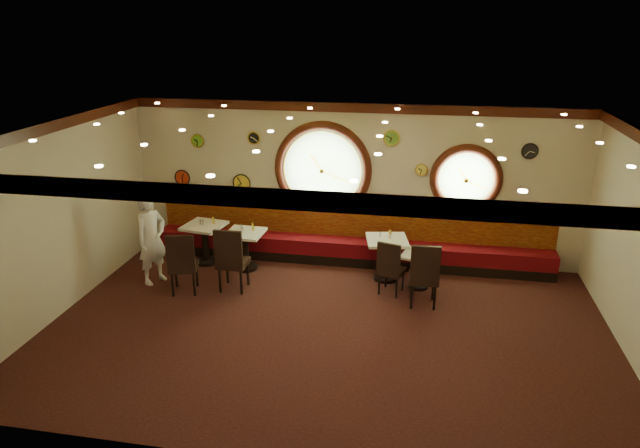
# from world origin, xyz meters

# --- Properties ---
(floor) EXTENTS (9.00, 6.00, 0.00)m
(floor) POSITION_xyz_m (0.00, 0.00, 0.00)
(floor) COLOR black
(floor) RESTS_ON ground
(ceiling) EXTENTS (9.00, 6.00, 0.02)m
(ceiling) POSITION_xyz_m (0.00, 0.00, 3.20)
(ceiling) COLOR gold
(ceiling) RESTS_ON wall_back
(wall_back) EXTENTS (9.00, 0.02, 3.20)m
(wall_back) POSITION_xyz_m (0.00, 3.00, 1.60)
(wall_back) COLOR beige
(wall_back) RESTS_ON floor
(wall_front) EXTENTS (9.00, 0.02, 3.20)m
(wall_front) POSITION_xyz_m (0.00, -3.00, 1.60)
(wall_front) COLOR beige
(wall_front) RESTS_ON floor
(wall_left) EXTENTS (0.02, 6.00, 3.20)m
(wall_left) POSITION_xyz_m (-4.50, 0.00, 1.60)
(wall_left) COLOR beige
(wall_left) RESTS_ON floor
(molding_back) EXTENTS (9.00, 0.10, 0.18)m
(molding_back) POSITION_xyz_m (0.00, 2.95, 3.11)
(molding_back) COLOR #3C140A
(molding_back) RESTS_ON wall_back
(molding_front) EXTENTS (9.00, 0.10, 0.18)m
(molding_front) POSITION_xyz_m (0.00, -2.95, 3.11)
(molding_front) COLOR #3C140A
(molding_front) RESTS_ON wall_back
(molding_left) EXTENTS (0.10, 6.00, 0.18)m
(molding_left) POSITION_xyz_m (-4.45, 0.00, 3.11)
(molding_left) COLOR #3C140A
(molding_left) RESTS_ON wall_back
(banquette_base) EXTENTS (8.00, 0.55, 0.20)m
(banquette_base) POSITION_xyz_m (0.00, 2.72, 0.10)
(banquette_base) COLOR black
(banquette_base) RESTS_ON floor
(banquette_seat) EXTENTS (8.00, 0.55, 0.30)m
(banquette_seat) POSITION_xyz_m (0.00, 2.72, 0.35)
(banquette_seat) COLOR #58070F
(banquette_seat) RESTS_ON banquette_base
(banquette_back) EXTENTS (8.00, 0.10, 0.55)m
(banquette_back) POSITION_xyz_m (0.00, 2.94, 0.75)
(banquette_back) COLOR #610C07
(banquette_back) RESTS_ON wall_back
(porthole_left_glass) EXTENTS (1.66, 0.02, 1.66)m
(porthole_left_glass) POSITION_xyz_m (-0.60, 3.00, 1.85)
(porthole_left_glass) COLOR #97CA79
(porthole_left_glass) RESTS_ON wall_back
(porthole_left_frame) EXTENTS (1.98, 0.18, 1.98)m
(porthole_left_frame) POSITION_xyz_m (-0.60, 2.98, 1.85)
(porthole_left_frame) COLOR #3C140A
(porthole_left_frame) RESTS_ON wall_back
(porthole_left_ring) EXTENTS (1.61, 0.03, 1.61)m
(porthole_left_ring) POSITION_xyz_m (-0.60, 2.95, 1.85)
(porthole_left_ring) COLOR gold
(porthole_left_ring) RESTS_ON wall_back
(porthole_right_glass) EXTENTS (1.10, 0.02, 1.10)m
(porthole_right_glass) POSITION_xyz_m (2.20, 3.00, 1.80)
(porthole_right_glass) COLOR #97CA79
(porthole_right_glass) RESTS_ON wall_back
(porthole_right_frame) EXTENTS (1.38, 0.18, 1.38)m
(porthole_right_frame) POSITION_xyz_m (2.20, 2.98, 1.80)
(porthole_right_frame) COLOR #3C140A
(porthole_right_frame) RESTS_ON wall_back
(porthole_right_ring) EXTENTS (1.09, 0.03, 1.09)m
(porthole_right_ring) POSITION_xyz_m (2.20, 2.95, 1.80)
(porthole_right_ring) COLOR gold
(porthole_right_ring) RESTS_ON wall_back
(wall_clock_0) EXTENTS (0.20, 0.03, 0.20)m
(wall_clock_0) POSITION_xyz_m (-1.90, 2.96, 1.20)
(wall_clock_0) COLOR white
(wall_clock_0) RESTS_ON wall_back
(wall_clock_1) EXTENTS (0.24, 0.03, 0.24)m
(wall_clock_1) POSITION_xyz_m (0.85, 2.96, 1.20)
(wall_clock_1) COLOR red
(wall_clock_1) RESTS_ON wall_back
(wall_clock_2) EXTENTS (0.22, 0.03, 0.22)m
(wall_clock_2) POSITION_xyz_m (1.35, 2.96, 1.95)
(wall_clock_2) COLOR #EFDF4F
(wall_clock_2) RESTS_ON wall_back
(wall_clock_3) EXTENTS (0.36, 0.03, 0.36)m
(wall_clock_3) POSITION_xyz_m (-2.30, 2.96, 1.50)
(wall_clock_3) COLOR yellow
(wall_clock_3) RESTS_ON wall_back
(wall_clock_4) EXTENTS (0.24, 0.03, 0.24)m
(wall_clock_4) POSITION_xyz_m (-2.00, 2.96, 2.45)
(wall_clock_4) COLOR black
(wall_clock_4) RESTS_ON wall_back
(wall_clock_5) EXTENTS (0.28, 0.03, 0.28)m
(wall_clock_5) POSITION_xyz_m (3.30, 2.96, 2.40)
(wall_clock_5) COLOR black
(wall_clock_5) RESTS_ON wall_back
(wall_clock_6) EXTENTS (0.32, 0.03, 0.32)m
(wall_clock_6) POSITION_xyz_m (-3.60, 2.96, 1.55)
(wall_clock_6) COLOR red
(wall_clock_6) RESTS_ON wall_back
(wall_clock_7) EXTENTS (0.30, 0.03, 0.30)m
(wall_clock_7) POSITION_xyz_m (0.75, 2.96, 2.55)
(wall_clock_7) COLOR #79BB3A
(wall_clock_7) RESTS_ON wall_back
(wall_clock_8) EXTENTS (0.26, 0.03, 0.26)m
(wall_clock_8) POSITION_xyz_m (-3.20, 2.96, 2.35)
(wall_clock_8) COLOR #78CC28
(wall_clock_8) RESTS_ON wall_back
(table_a) EXTENTS (0.86, 0.86, 0.82)m
(table_a) POSITION_xyz_m (-2.87, 2.18, 0.52)
(table_a) COLOR black
(table_a) RESTS_ON floor
(table_b) EXTENTS (0.74, 0.74, 0.78)m
(table_b) POSITION_xyz_m (-1.98, 2.03, 0.49)
(table_b) COLOR black
(table_b) RESTS_ON floor
(table_c) EXTENTS (0.88, 0.88, 0.82)m
(table_c) POSITION_xyz_m (0.79, 2.05, 0.52)
(table_c) COLOR black
(table_c) RESTS_ON floor
(table_d) EXTENTS (0.75, 0.75, 0.67)m
(table_d) POSITION_xyz_m (1.42, 1.81, 0.42)
(table_d) COLOR black
(table_d) RESTS_ON floor
(chair_a) EXTENTS (0.60, 0.60, 0.72)m
(chair_a) POSITION_xyz_m (-2.75, 0.77, 0.67)
(chair_a) COLOR black
(chair_a) RESTS_ON floor
(chair_b) EXTENTS (0.51, 0.51, 0.76)m
(chair_b) POSITION_xyz_m (-1.93, 1.03, 0.70)
(chair_b) COLOR black
(chair_b) RESTS_ON floor
(chair_c) EXTENTS (0.53, 0.53, 0.63)m
(chair_c) POSITION_xyz_m (0.90, 1.41, 0.58)
(chair_c) COLOR black
(chair_c) RESTS_ON floor
(chair_d) EXTENTS (0.52, 0.52, 0.73)m
(chair_d) POSITION_xyz_m (1.50, 1.04, 0.67)
(chair_d) COLOR black
(chair_d) RESTS_ON floor
(condiment_a_salt) EXTENTS (0.03, 0.03, 0.09)m
(condiment_a_salt) POSITION_xyz_m (-2.95, 2.17, 0.87)
(condiment_a_salt) COLOR #B8B8BD
(condiment_a_salt) RESTS_ON table_a
(condiment_b_salt) EXTENTS (0.04, 0.04, 0.11)m
(condiment_b_salt) POSITION_xyz_m (-2.07, 2.13, 0.84)
(condiment_b_salt) COLOR #BCBCC1
(condiment_b_salt) RESTS_ON table_b
(condiment_c_salt) EXTENTS (0.03, 0.03, 0.09)m
(condiment_c_salt) POSITION_xyz_m (0.66, 2.14, 0.87)
(condiment_c_salt) COLOR silver
(condiment_c_salt) RESTS_ON table_c
(condiment_d_salt) EXTENTS (0.04, 0.04, 0.10)m
(condiment_d_salt) POSITION_xyz_m (1.35, 1.89, 0.72)
(condiment_d_salt) COLOR silver
(condiment_d_salt) RESTS_ON table_d
(condiment_a_pepper) EXTENTS (0.04, 0.04, 0.10)m
(condiment_a_pepper) POSITION_xyz_m (-2.89, 2.16, 0.88)
(condiment_a_pepper) COLOR silver
(condiment_a_pepper) RESTS_ON table_a
(condiment_b_pepper) EXTENTS (0.04, 0.04, 0.11)m
(condiment_b_pepper) POSITION_xyz_m (-2.01, 1.99, 0.84)
(condiment_b_pepper) COLOR silver
(condiment_b_pepper) RESTS_ON table_b
(condiment_c_pepper) EXTENTS (0.04, 0.04, 0.10)m
(condiment_c_pepper) POSITION_xyz_m (0.85, 2.08, 0.87)
(condiment_c_pepper) COLOR silver
(condiment_c_pepper) RESTS_ON table_c
(condiment_d_pepper) EXTENTS (0.03, 0.03, 0.09)m
(condiment_d_pepper) POSITION_xyz_m (1.43, 1.79, 0.72)
(condiment_d_pepper) COLOR silver
(condiment_d_pepper) RESTS_ON table_d
(condiment_a_bottle) EXTENTS (0.04, 0.04, 0.14)m
(condiment_a_bottle) POSITION_xyz_m (-2.70, 2.27, 0.89)
(condiment_a_bottle) COLOR yellow
(condiment_a_bottle) RESTS_ON table_a
(condiment_b_bottle) EXTENTS (0.05, 0.05, 0.16)m
(condiment_b_bottle) POSITION_xyz_m (-1.84, 2.15, 0.86)
(condiment_b_bottle) COLOR yellow
(condiment_b_bottle) RESTS_ON table_b
(condiment_c_bottle) EXTENTS (0.05, 0.05, 0.17)m
(condiment_c_bottle) POSITION_xyz_m (0.84, 2.11, 0.91)
(condiment_c_bottle) COLOR gold
(condiment_c_bottle) RESTS_ON table_c
(condiment_d_bottle) EXTENTS (0.05, 0.05, 0.15)m
(condiment_d_bottle) POSITION_xyz_m (1.54, 1.83, 0.74)
(condiment_d_bottle) COLOR gold
(condiment_d_bottle) RESTS_ON table_d
(waiter) EXTENTS (0.64, 0.75, 1.72)m
(waiter) POSITION_xyz_m (-3.49, 1.16, 0.86)
(waiter) COLOR white
(waiter) RESTS_ON floor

